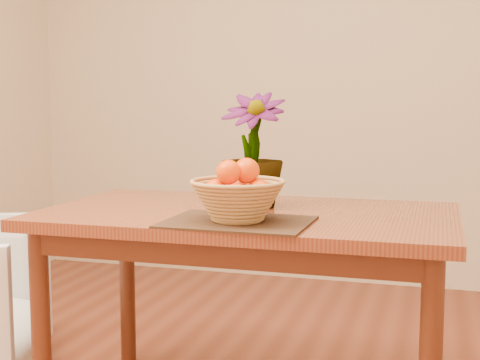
# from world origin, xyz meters

# --- Properties ---
(wall_back) EXTENTS (4.00, 0.02, 2.70)m
(wall_back) POSITION_xyz_m (0.00, 2.25, 1.35)
(wall_back) COLOR beige
(wall_back) RESTS_ON floor
(table) EXTENTS (1.40, 0.80, 0.75)m
(table) POSITION_xyz_m (0.00, 0.30, 0.66)
(table) COLOR brown
(table) RESTS_ON floor
(placemat) EXTENTS (0.45, 0.34, 0.01)m
(placemat) POSITION_xyz_m (0.04, 0.06, 0.75)
(placemat) COLOR #362113
(placemat) RESTS_ON table
(wicker_basket) EXTENTS (0.29, 0.29, 0.12)m
(wicker_basket) POSITION_xyz_m (0.04, 0.06, 0.82)
(wicker_basket) COLOR tan
(wicker_basket) RESTS_ON placemat
(orange_pile) EXTENTS (0.21, 0.20, 0.14)m
(orange_pile) POSITION_xyz_m (0.04, 0.06, 0.86)
(orange_pile) COLOR #FF3E04
(orange_pile) RESTS_ON wicker_basket
(potted_plant) EXTENTS (0.23, 0.23, 0.41)m
(potted_plant) POSITION_xyz_m (-0.01, 0.39, 0.95)
(potted_plant) COLOR #184D16
(potted_plant) RESTS_ON table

